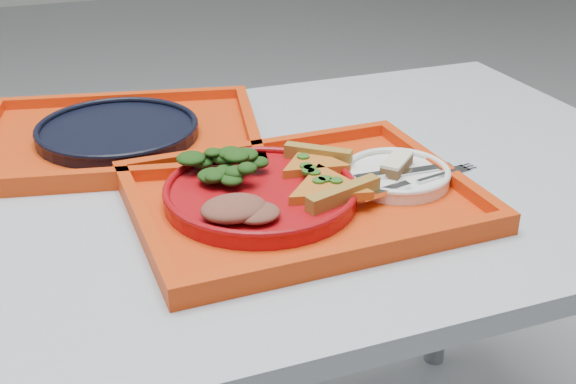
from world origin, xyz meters
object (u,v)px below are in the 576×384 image
at_px(tray_far, 119,140).
at_px(navy_plate, 118,132).
at_px(tray_main, 301,202).
at_px(dessert_bar, 397,164).
at_px(dinner_plate, 261,195).

relative_size(tray_far, navy_plate, 1.73).
height_order(tray_main, tray_far, same).
bearing_deg(dessert_bar, tray_far, 96.89).
relative_size(dinner_plate, navy_plate, 1.00).
height_order(tray_main, navy_plate, navy_plate).
bearing_deg(tray_far, dessert_bar, -28.88).
bearing_deg(tray_far, tray_main, -45.11).
bearing_deg(navy_plate, dinner_plate, -64.00).
distance_m(tray_far, navy_plate, 0.01).
distance_m(dinner_plate, navy_plate, 0.33).
bearing_deg(navy_plate, tray_far, 0.00).
distance_m(tray_far, dessert_bar, 0.46).
xyz_separation_m(tray_far, dessert_bar, (0.35, -0.30, 0.03)).
xyz_separation_m(dinner_plate, dessert_bar, (0.20, -0.00, 0.01)).
xyz_separation_m(tray_main, dessert_bar, (0.15, 0.01, 0.03)).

